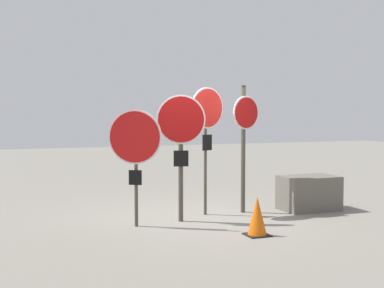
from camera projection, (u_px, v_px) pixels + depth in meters
ground_plane at (198, 218)px, 10.11m from camera, size 40.00×40.00×0.00m
stop_sign_0 at (135, 143)px, 9.29m from camera, size 0.84×0.51×2.06m
stop_sign_1 at (181, 135)px, 9.71m from camera, size 0.87×0.27×2.33m
stop_sign_2 at (207, 119)px, 10.34m from camera, size 0.76×0.29×2.49m
stop_sign_3 at (245, 131)px, 10.60m from camera, size 0.64×0.23×2.54m
traffic_cone_0 at (257, 216)px, 8.72m from camera, size 0.38×0.38×0.64m
storage_crate at (309, 193)px, 10.96m from camera, size 1.15×0.76×0.70m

